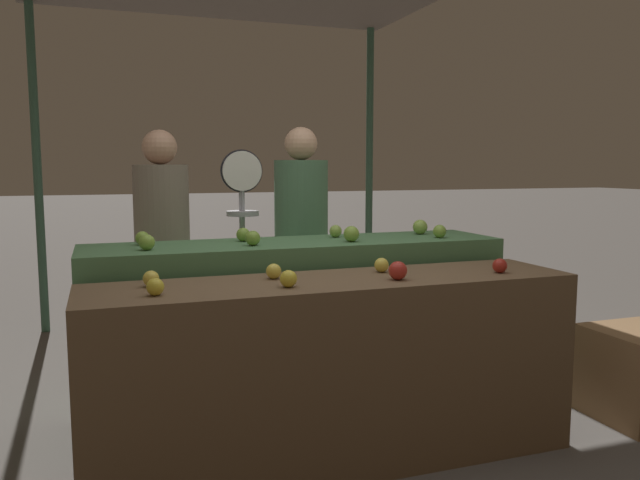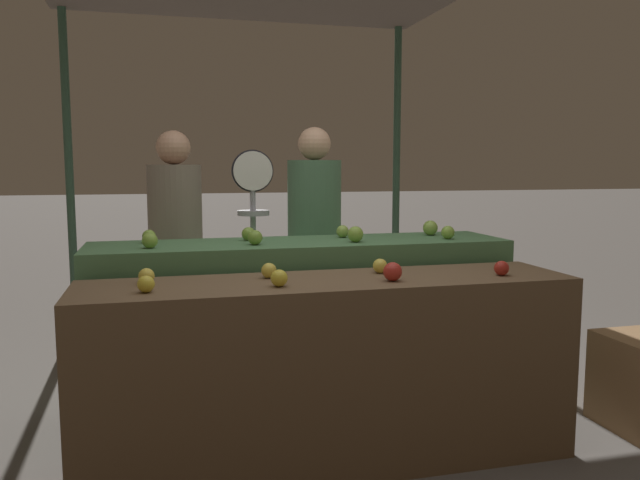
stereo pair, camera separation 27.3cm
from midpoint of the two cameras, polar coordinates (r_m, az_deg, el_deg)
ground_plane at (r=3.19m, az=3.51°, el=-19.47°), size 60.00×60.00×0.00m
display_counter_front at (r=3.02m, az=3.58°, el=-11.93°), size 2.32×0.55×0.88m
display_counter_back at (r=3.55m, az=0.56°, el=-8.10°), size 2.32×0.55×0.99m
apple_front_0 at (r=2.66m, az=-12.82°, el=-3.98°), size 0.07×0.07×0.07m
apple_front_1 at (r=2.72m, az=-0.89°, el=-3.53°), size 0.08×0.08×0.08m
apple_front_2 at (r=2.89m, az=9.36°, el=-2.89°), size 0.09×0.09×0.09m
apple_front_3 at (r=3.16m, az=18.67°, el=-2.47°), size 0.07×0.07×0.07m
apple_front_4 at (r=2.86m, az=-12.98°, el=-3.25°), size 0.07×0.07×0.07m
apple_front_5 at (r=2.93m, az=-2.04°, el=-2.83°), size 0.07×0.07×0.07m
apple_front_6 at (r=3.10m, az=8.04°, el=-2.38°), size 0.07×0.07×0.07m
apple_back_0 at (r=3.24m, az=-12.99°, el=-0.06°), size 0.08×0.08×0.08m
apple_back_1 at (r=3.30m, az=-3.61°, el=0.21°), size 0.08×0.08×0.08m
apple_back_2 at (r=3.43m, az=5.54°, el=0.52°), size 0.09×0.09×0.09m
apple_back_3 at (r=3.66m, az=13.73°, el=0.66°), size 0.08×0.08×0.08m
apple_back_4 at (r=3.46m, az=-13.21°, el=0.31°), size 0.07×0.07×0.07m
apple_back_5 at (r=3.49m, az=-4.35°, el=0.55°), size 0.08×0.08×0.08m
apple_back_6 at (r=3.64m, az=4.22°, el=0.79°), size 0.07×0.07×0.07m
apple_back_7 at (r=3.84m, az=12.08°, el=1.08°), size 0.09×0.09×0.09m
produce_scale at (r=3.92m, az=-4.15°, el=2.09°), size 0.26×0.20×1.51m
person_vendor_at_scale at (r=4.20m, az=1.34°, el=0.65°), size 0.47×0.47×1.67m
person_customer_left at (r=4.05m, az=-11.18°, el=0.04°), size 0.39×0.39×1.63m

